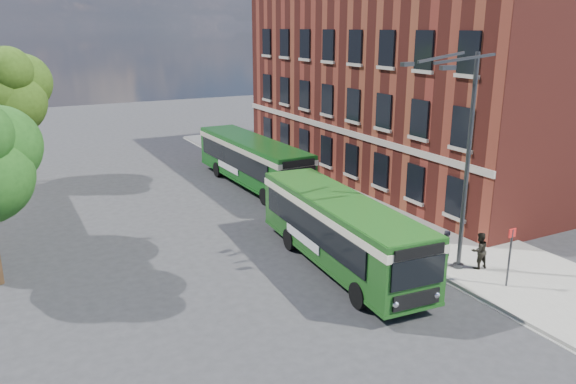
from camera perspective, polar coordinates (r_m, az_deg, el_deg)
ground at (r=23.43m, az=4.09°, el=-8.60°), size 120.00×120.00×0.00m
pavement at (r=33.27m, az=7.13°, el=-0.88°), size 6.00×48.00×0.15m
kerb_line at (r=31.71m, az=2.59°, el=-1.77°), size 0.12×48.00×0.01m
brick_office at (r=39.34m, az=12.69°, el=11.77°), size 12.10×26.00×14.20m
street_lamp at (r=23.29m, az=17.18°, el=3.01°), size 2.96×2.38×9.00m
bus_stop_sign at (r=23.37m, az=21.62°, el=-5.83°), size 0.35×0.08×2.52m
bus_front at (r=23.79m, az=5.32°, el=-3.46°), size 3.28×11.07×3.02m
bus_rear at (r=36.12m, az=-3.64°, el=3.49°), size 2.84×12.13×3.02m
pedestrian_a at (r=24.77m, az=15.66°, el=-5.46°), size 0.65×0.52×1.54m
pedestrian_b at (r=24.84m, az=18.85°, el=-5.65°), size 0.83×0.68×1.58m
tree_right at (r=40.75m, az=-26.31°, el=9.22°), size 5.20×4.94×8.78m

